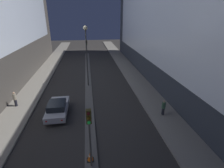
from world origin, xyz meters
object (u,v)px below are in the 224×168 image
traffic_cone_far (90,156)px  street_lamp (86,44)px  pedestrian_on_left_sidewalk (15,99)px  traffic_light_near (89,126)px  car_left_lane (58,108)px  pedestrian_on_right_sidewalk (163,107)px  traffic_light_mid (87,46)px

traffic_cone_far → street_lamp: bearing=89.8°
traffic_cone_far → pedestrian_on_left_sidewalk: pedestrian_on_left_sidewalk is taller
traffic_light_near → traffic_cone_far: traffic_light_near is taller
traffic_light_near → pedestrian_on_left_sidewalk: size_ratio=2.54×
traffic_light_near → pedestrian_on_left_sidewalk: traffic_light_near is taller
traffic_light_near → car_left_lane: size_ratio=0.93×
car_left_lane → pedestrian_on_right_sidewalk: size_ratio=2.93×
traffic_light_near → pedestrian_on_right_sidewalk: bearing=36.7°
traffic_light_mid → car_left_lane: size_ratio=0.93×
street_lamp → traffic_cone_far: (-0.06, -13.81, -5.35)m
traffic_cone_far → pedestrian_on_left_sidewalk: size_ratio=0.41×
traffic_light_near → car_left_lane: traffic_light_near is taller
pedestrian_on_left_sidewalk → traffic_light_mid: bearing=68.2°
pedestrian_on_left_sidewalk → pedestrian_on_right_sidewalk: size_ratio=1.08×
traffic_cone_far → pedestrian_on_right_sidewalk: pedestrian_on_right_sidewalk is taller
car_left_lane → traffic_light_near: bearing=-66.2°
pedestrian_on_left_sidewalk → pedestrian_on_right_sidewalk: (15.09, -3.86, -0.07)m
pedestrian_on_left_sidewalk → traffic_cone_far: bearing=-48.3°
traffic_light_mid → traffic_cone_far: 28.53m
traffic_light_mid → traffic_cone_far: size_ratio=6.21×
traffic_light_mid → car_left_lane: (-3.14, -21.80, -2.50)m
street_lamp → traffic_cone_far: street_lamp is taller
traffic_cone_far → pedestrian_on_left_sidewalk: 11.74m
street_lamp → traffic_light_near: bearing=-90.0°
pedestrian_on_left_sidewalk → pedestrian_on_right_sidewalk: pedestrian_on_left_sidewalk is taller
car_left_lane → traffic_light_mid: bearing=81.8°
traffic_light_near → pedestrian_on_left_sidewalk: bearing=130.3°
traffic_light_mid → pedestrian_on_left_sidewalk: (-7.85, -19.63, -2.22)m
car_left_lane → pedestrian_on_right_sidewalk: bearing=-9.3°
car_left_lane → pedestrian_on_right_sidewalk: 10.51m
street_lamp → pedestrian_on_left_sidewalk: bearing=-147.3°
traffic_light_mid → pedestrian_on_left_sidewalk: size_ratio=2.54×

